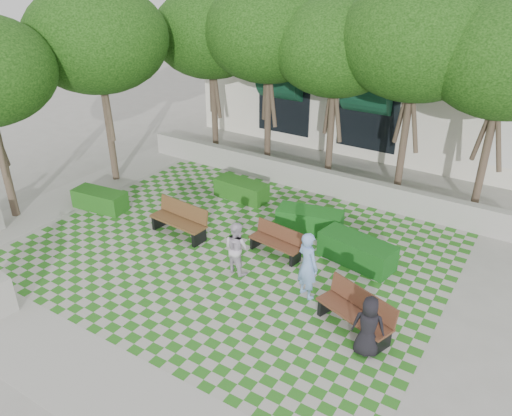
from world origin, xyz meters
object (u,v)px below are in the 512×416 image
Objects in this scene: hedge_west at (100,200)px; person_blue at (308,265)px; bench_east at (356,312)px; bench_mid at (277,242)px; person_dark at (368,326)px; person_white at (237,248)px; hedge_midleft at (241,190)px; hedge_midright at (310,220)px; bench_west at (180,220)px; hedge_east at (357,251)px.

person_blue reaches higher than hedge_west.
bench_east reaches higher than hedge_west.
bench_mid is 1.15× the size of person_dark.
person_white is at bearing -102.03° from bench_mid.
hedge_midleft is (-6.20, 4.42, -0.15)m from bench_east.
person_white reaches higher than hedge_midright.
person_white reaches higher than bench_mid.
person_blue reaches higher than hedge_midright.
bench_mid is 0.83× the size of hedge_midright.
person_white is at bearing -57.68° from hedge_midleft.
hedge_midright is 1.38× the size of person_dark.
bench_west is 1.03× the size of hedge_midleft.
hedge_midright reaches higher than hedge_west.
bench_mid is at bearing -158.84° from hedge_east.
person_dark is (1.58, -3.32, 0.36)m from hedge_east.
bench_east is at bearing -68.30° from hedge_east.
person_white is at bearing -168.39° from bench_east.
person_blue is at bearing -39.94° from hedge_midleft.
person_blue is 1.21× the size of person_white.
bench_east reaches higher than hedge_east.
hedge_west is at bearing -166.33° from bench_mid.
hedge_midright is 7.28m from hedge_west.
bench_east reaches higher than bench_mid.
bench_east is 7.61m from hedge_midleft.
person_dark is (6.90, -1.86, 0.24)m from bench_west.
hedge_west is 1.24× the size of person_white.
bench_west is at bearing -144.16° from hedge_midright.
person_white is (2.67, -0.75, 0.27)m from bench_west.
bench_west is at bearing -161.51° from bench_mid.
person_white is (-3.72, 0.50, 0.28)m from bench_east.
bench_east is 2.91m from hedge_east.
bench_west is 0.93× the size of hedge_east.
bench_east is 1.37× the size of person_dark.
person_blue is 2.15m from person_white.
hedge_west is (-6.66, -0.73, -0.08)m from bench_mid.
bench_mid is 0.78× the size of hedge_east.
hedge_east reaches higher than hedge_midright.
person_blue is (4.82, -0.71, 0.43)m from bench_west.
person_dark is at bearing -36.89° from hedge_midleft.
bench_mid is at bearing -95.55° from hedge_midright.
hedge_midleft is (-5.12, 1.72, -0.04)m from hedge_east.
bench_mid is 0.92× the size of person_blue.
bench_east is 1.06× the size of hedge_west.
hedge_west is 1.02× the size of person_blue.
bench_east is at bearing -50.05° from hedge_midright.
bench_east is at bearing -174.69° from person_blue.
person_blue is (1.49, -3.11, 0.57)m from hedge_midright.
hedge_east is at bearing 130.99° from bench_east.
bench_west reaches higher than bench_east.
hedge_midleft is at bearing 163.79° from bench_east.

